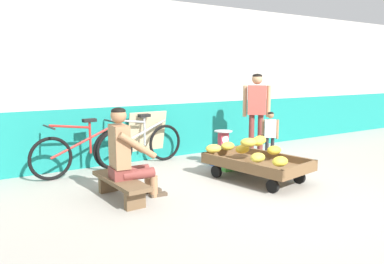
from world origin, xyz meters
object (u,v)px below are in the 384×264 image
at_px(plastic_crate, 223,157).
at_px(customer_adult, 257,106).
at_px(low_bench, 121,184).
at_px(customer_child, 270,132).
at_px(bicycle_far_left, 139,144).
at_px(shopping_bag, 228,163).
at_px(vendor_seated, 127,154).
at_px(weighing_scale, 223,139).
at_px(banana_cart, 257,164).
at_px(bicycle_near_left, 84,152).
at_px(sign_board, 146,136).

relative_size(plastic_crate, customer_adult, 0.24).
xyz_separation_m(low_bench, customer_child, (2.85, 0.37, 0.35)).
bearing_deg(bicycle_far_left, low_bench, -122.35).
height_order(low_bench, shopping_bag, low_bench).
bearing_deg(plastic_crate, customer_child, -26.01).
distance_m(vendor_seated, customer_child, 2.79).
bearing_deg(bicycle_far_left, weighing_scale, -35.83).
relative_size(bicycle_far_left, shopping_bag, 6.91).
bearing_deg(customer_child, vendor_seated, -172.27).
height_order(banana_cart, bicycle_far_left, bicycle_far_left).
bearing_deg(low_bench, banana_cart, -7.64).
xyz_separation_m(bicycle_far_left, shopping_bag, (1.00, -1.16, -0.23)).
bearing_deg(bicycle_far_left, customer_adult, -18.93).
bearing_deg(banana_cart, bicycle_far_left, 118.96).
relative_size(bicycle_near_left, sign_board, 1.88).
bearing_deg(shopping_bag, banana_cart, -89.55).
height_order(vendor_seated, customer_child, vendor_seated).
xyz_separation_m(low_bench, plastic_crate, (2.13, 0.72, -0.05)).
distance_m(sign_board, customer_adult, 2.04).
relative_size(bicycle_far_left, sign_board, 1.88).
relative_size(customer_child, shopping_bag, 3.74).
height_order(bicycle_far_left, customer_adult, customer_adult).
relative_size(bicycle_far_left, customer_child, 1.85).
relative_size(banana_cart, customer_child, 1.74).
height_order(low_bench, bicycle_near_left, bicycle_near_left).
distance_m(low_bench, customer_child, 2.89).
distance_m(customer_adult, shopping_bag, 1.38).
xyz_separation_m(bicycle_near_left, shopping_bag, (1.98, -1.02, -0.23)).
distance_m(bicycle_far_left, sign_board, 0.31).
distance_m(bicycle_near_left, sign_board, 1.26).
height_order(banana_cart, bicycle_near_left, bicycle_near_left).
height_order(bicycle_near_left, customer_adult, customer_adult).
bearing_deg(sign_board, vendor_seated, -122.62).
bearing_deg(bicycle_near_left, sign_board, 15.28).
bearing_deg(shopping_bag, plastic_crate, 65.81).
xyz_separation_m(weighing_scale, shopping_bag, (-0.15, -0.33, -0.33)).
bearing_deg(bicycle_near_left, bicycle_far_left, 8.12).
relative_size(customer_adult, customer_child, 1.71).
bearing_deg(banana_cart, customer_child, 36.22).
relative_size(vendor_seated, plastic_crate, 3.17).
xyz_separation_m(banana_cart, weighing_scale, (0.14, 0.98, 0.21)).
xyz_separation_m(plastic_crate, shopping_bag, (-0.15, -0.33, -0.03)).
relative_size(plastic_crate, bicycle_far_left, 0.22).
height_order(banana_cart, customer_adult, customer_adult).
height_order(banana_cart, shopping_bag, banana_cart).
height_order(weighing_scale, customer_adult, customer_adult).
bearing_deg(plastic_crate, bicycle_near_left, 162.15).
height_order(bicycle_far_left, customer_child, customer_child).
xyz_separation_m(weighing_scale, sign_board, (-0.92, 1.02, -0.01)).
relative_size(vendor_seated, bicycle_near_left, 0.69).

